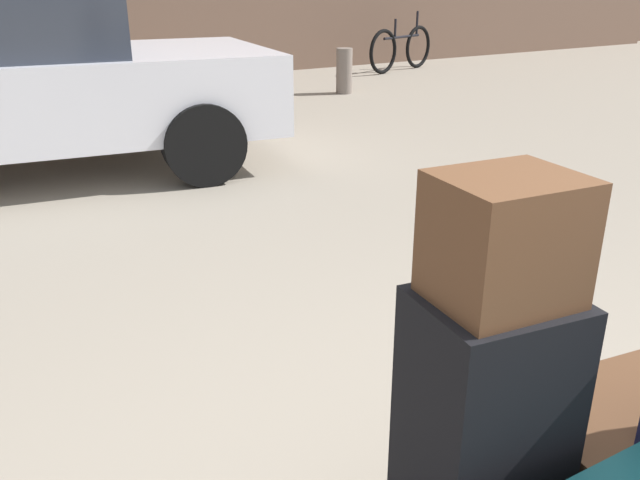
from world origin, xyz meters
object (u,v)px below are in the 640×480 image
(suitcase_black_rear_left, at_px, (485,417))
(bollard_kerb_mid, at_px, (344,71))
(duffel_bag_brown_topmost_pile, at_px, (505,240))
(bollard_kerb_near, at_px, (238,80))
(bicycle_leaning, at_px, (401,48))
(suitcase_brown_front_left, at_px, (626,435))

(suitcase_black_rear_left, distance_m, bollard_kerb_mid, 8.12)
(suitcase_black_rear_left, relative_size, duffel_bag_brown_topmost_pile, 2.14)
(duffel_bag_brown_topmost_pile, relative_size, bollard_kerb_near, 0.45)
(suitcase_black_rear_left, xyz_separation_m, duffel_bag_brown_topmost_pile, (0.00, 0.00, 0.42))
(suitcase_black_rear_left, distance_m, duffel_bag_brown_topmost_pile, 0.42)
(bicycle_leaning, bearing_deg, bollard_kerb_mid, -145.05)
(suitcase_black_rear_left, bearing_deg, bollard_kerb_mid, 67.28)
(suitcase_brown_front_left, relative_size, duffel_bag_brown_topmost_pile, 2.06)
(suitcase_black_rear_left, xyz_separation_m, suitcase_brown_front_left, (0.45, -0.06, -0.19))
(duffel_bag_brown_topmost_pile, relative_size, bollard_kerb_mid, 0.45)
(bicycle_leaning, bearing_deg, suitcase_black_rear_left, -126.37)
(bollard_kerb_near, relative_size, bollard_kerb_mid, 1.00)
(bicycle_leaning, distance_m, bollard_kerb_near, 3.97)
(suitcase_black_rear_left, height_order, duffel_bag_brown_topmost_pile, duffel_bag_brown_topmost_pile)
(bollard_kerb_near, height_order, bollard_kerb_mid, same)
(bollard_kerb_mid, bearing_deg, duffel_bag_brown_topmost_pile, -120.57)
(suitcase_brown_front_left, distance_m, bollard_kerb_mid, 7.95)
(bollard_kerb_mid, bearing_deg, bicycle_leaning, 34.95)
(suitcase_brown_front_left, bearing_deg, bicycle_leaning, 63.50)
(suitcase_black_rear_left, relative_size, bicycle_leaning, 0.34)
(bollard_kerb_near, bearing_deg, suitcase_black_rear_left, -109.92)
(bollard_kerb_near, bearing_deg, duffel_bag_brown_topmost_pile, -109.92)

